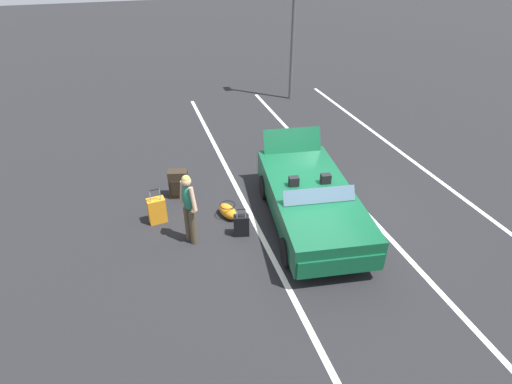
# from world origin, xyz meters

# --- Properties ---
(ground_plane) EXTENTS (80.00, 80.00, 0.00)m
(ground_plane) POSITION_xyz_m (0.00, 0.00, 0.00)
(ground_plane) COLOR black
(lot_line_near) EXTENTS (18.00, 0.12, 0.01)m
(lot_line_near) POSITION_xyz_m (0.00, -1.22, 0.00)
(lot_line_near) COLOR silver
(lot_line_near) RESTS_ON ground_plane
(lot_line_mid) EXTENTS (18.00, 0.12, 0.01)m
(lot_line_mid) POSITION_xyz_m (0.00, 1.48, 0.00)
(lot_line_mid) COLOR silver
(lot_line_mid) RESTS_ON ground_plane
(lot_line_far) EXTENTS (18.00, 0.12, 0.01)m
(lot_line_far) POSITION_xyz_m (0.00, 4.18, 0.00)
(lot_line_far) COLOR silver
(lot_line_far) RESTS_ON ground_plane
(convertible_car) EXTENTS (4.36, 2.31, 1.52)m
(convertible_car) POSITION_xyz_m (0.20, -0.03, 0.59)
(convertible_car) COLOR #0F4C2D
(convertible_car) RESTS_ON ground_plane
(suitcase_large_black) EXTENTS (0.40, 0.53, 0.74)m
(suitcase_large_black) POSITION_xyz_m (-2.06, -2.71, 0.37)
(suitcase_large_black) COLOR #2D2319
(suitcase_large_black) RESTS_ON ground_plane
(suitcase_medium_bright) EXTENTS (0.30, 0.43, 0.93)m
(suitcase_medium_bright) POSITION_xyz_m (-1.11, -3.36, 0.31)
(suitcase_medium_bright) COLOR orange
(suitcase_medium_bright) RESTS_ON ground_plane
(suitcase_small_carryon) EXTENTS (0.28, 0.38, 0.74)m
(suitcase_small_carryon) POSITION_xyz_m (-0.06, -1.62, 0.25)
(suitcase_small_carryon) COLOR black
(suitcase_small_carryon) RESTS_ON ground_plane
(duffel_bag) EXTENTS (0.70, 0.49, 0.34)m
(duffel_bag) POSITION_xyz_m (-0.82, -1.75, 0.16)
(duffel_bag) COLOR orange
(duffel_bag) RESTS_ON ground_plane
(traveler_person) EXTENTS (0.59, 0.33, 1.65)m
(traveler_person) POSITION_xyz_m (-0.17, -2.72, 0.93)
(traveler_person) COLOR #4C3F2D
(traveler_person) RESTS_ON ground_plane
(parking_lamp_post) EXTENTS (0.50, 0.24, 6.20)m
(parking_lamp_post) POSITION_xyz_m (-8.17, 2.69, 3.52)
(parking_lamp_post) COLOR #4C4C51
(parking_lamp_post) RESTS_ON ground_plane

